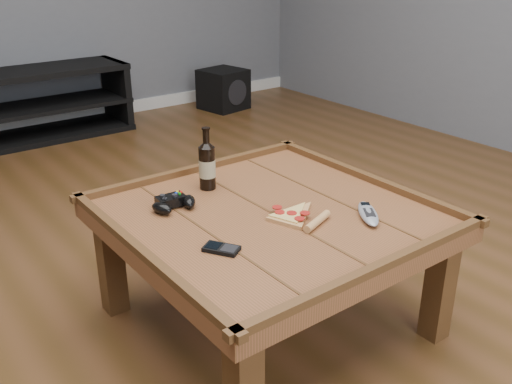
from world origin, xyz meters
TOP-DOWN VIEW (x-y plane):
  - ground at (0.00, 0.00)m, footprint 6.00×6.00m
  - baseboard at (0.00, 2.99)m, footprint 5.00×0.02m
  - coffee_table at (0.00, 0.00)m, footprint 1.03×1.03m
  - media_console at (0.00, 2.75)m, footprint 1.40×0.45m
  - beer_bottle at (-0.05, 0.31)m, footprint 0.06×0.06m
  - game_controller at (-0.25, 0.22)m, footprint 0.17×0.12m
  - pizza_slice at (0.03, -0.09)m, footprint 0.24×0.30m
  - smartphone at (-0.28, -0.12)m, footprint 0.10×0.12m
  - remote_control at (0.24, -0.23)m, footprint 0.16×0.19m
  - subwoofer at (1.58, 2.63)m, footprint 0.39×0.39m

SIDE VIEW (x-z plane):
  - ground at x=0.00m, z-range 0.00..0.00m
  - baseboard at x=0.00m, z-range 0.00..0.10m
  - subwoofer at x=1.58m, z-range 0.00..0.34m
  - media_console at x=0.00m, z-range 0.00..0.50m
  - coffee_table at x=0.00m, z-range 0.15..0.63m
  - smartphone at x=-0.28m, z-range 0.45..0.46m
  - pizza_slice at x=0.03m, z-range 0.45..0.47m
  - remote_control at x=0.24m, z-range 0.45..0.48m
  - game_controller at x=-0.25m, z-range 0.45..0.50m
  - beer_bottle at x=-0.05m, z-range 0.43..0.66m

